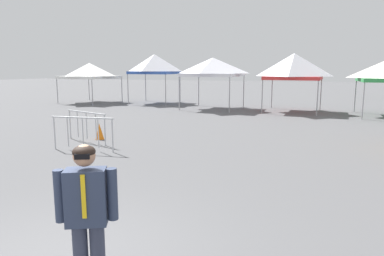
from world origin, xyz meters
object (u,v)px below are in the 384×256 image
(canopy_tent_center, at_px, (294,66))
(crowd_barrier_near_person, at_px, (83,127))
(canopy_tent_far_right, at_px, (90,71))
(canopy_tent_behind_left, at_px, (213,67))
(person_foreground, at_px, (87,214))
(crowd_barrier_mid_lot, at_px, (86,121))
(traffic_cone_lot_center, at_px, (99,131))
(canopy_tent_right_of_center, at_px, (155,64))

(canopy_tent_center, height_order, crowd_barrier_near_person, canopy_tent_center)
(canopy_tent_far_right, xyz_separation_m, canopy_tent_behind_left, (9.95, -0.41, 0.26))
(canopy_tent_far_right, height_order, person_foreground, canopy_tent_far_right)
(canopy_tent_center, bearing_deg, crowd_barrier_near_person, -110.24)
(canopy_tent_behind_left, distance_m, crowd_barrier_near_person, 12.92)
(canopy_tent_far_right, bearing_deg, crowd_barrier_mid_lot, -52.33)
(crowd_barrier_near_person, bearing_deg, person_foreground, -50.17)
(person_foreground, bearing_deg, canopy_tent_center, 90.20)
(canopy_tent_far_right, bearing_deg, crowd_barrier_near_person, -52.62)
(canopy_tent_behind_left, height_order, crowd_barrier_mid_lot, canopy_tent_behind_left)
(person_foreground, bearing_deg, crowd_barrier_near_person, 129.83)
(canopy_tent_far_right, distance_m, canopy_tent_behind_left, 9.96)
(canopy_tent_behind_left, bearing_deg, traffic_cone_lot_center, -92.79)
(crowd_barrier_near_person, bearing_deg, canopy_tent_center, 69.76)
(canopy_tent_right_of_center, distance_m, canopy_tent_center, 10.33)
(crowd_barrier_near_person, relative_size, crowd_barrier_mid_lot, 1.02)
(canopy_tent_behind_left, relative_size, person_foreground, 1.93)
(canopy_tent_right_of_center, relative_size, person_foreground, 2.03)
(crowd_barrier_mid_lot, height_order, traffic_cone_lot_center, crowd_barrier_mid_lot)
(canopy_tent_right_of_center, bearing_deg, crowd_barrier_near_person, -69.98)
(canopy_tent_far_right, relative_size, canopy_tent_right_of_center, 1.04)
(crowd_barrier_near_person, bearing_deg, canopy_tent_far_right, 127.38)
(person_foreground, bearing_deg, canopy_tent_far_right, 128.15)
(canopy_tent_right_of_center, xyz_separation_m, canopy_tent_center, (10.19, -1.66, -0.21))
(canopy_tent_right_of_center, distance_m, traffic_cone_lot_center, 14.10)
(crowd_barrier_mid_lot, bearing_deg, crowd_barrier_near_person, -55.84)
(canopy_tent_right_of_center, distance_m, crowd_barrier_mid_lot, 14.51)
(canopy_tent_right_of_center, xyz_separation_m, canopy_tent_behind_left, (5.24, -1.96, -0.23))
(canopy_tent_right_of_center, xyz_separation_m, crowd_barrier_mid_lot, (4.60, -13.60, -2.13))
(crowd_barrier_near_person, bearing_deg, canopy_tent_right_of_center, 110.02)
(person_foreground, relative_size, crowd_barrier_near_person, 0.86)
(crowd_barrier_mid_lot, bearing_deg, canopy_tent_far_right, 127.67)
(canopy_tent_center, distance_m, person_foreground, 19.01)
(canopy_tent_right_of_center, bearing_deg, canopy_tent_far_right, -161.80)
(canopy_tent_behind_left, xyz_separation_m, traffic_cone_lot_center, (-0.54, -11.08, -2.36))
(canopy_tent_behind_left, bearing_deg, crowd_barrier_near_person, -89.43)
(canopy_tent_right_of_center, relative_size, traffic_cone_lot_center, 6.13)
(canopy_tent_far_right, height_order, canopy_tent_right_of_center, canopy_tent_right_of_center)
(canopy_tent_center, xyz_separation_m, traffic_cone_lot_center, (-5.49, -11.38, -2.38))
(person_foreground, distance_m, crowd_barrier_mid_lot, 9.01)
(canopy_tent_center, height_order, crowd_barrier_mid_lot, canopy_tent_center)
(canopy_tent_behind_left, relative_size, canopy_tent_center, 1.00)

